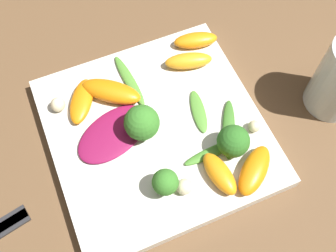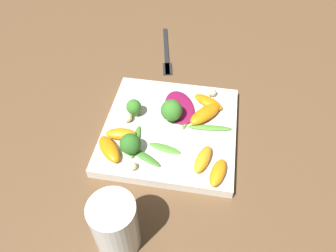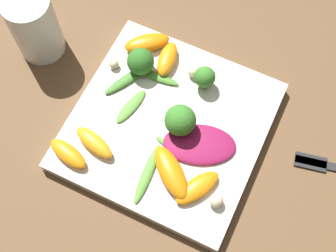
{
  "view_description": "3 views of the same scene",
  "coord_description": "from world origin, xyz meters",
  "views": [
    {
      "loc": [
        -0.21,
        0.07,
        0.45
      ],
      "look_at": [
        -0.01,
        -0.01,
        0.03
      ],
      "focal_mm": 42.0,
      "sensor_mm": 36.0,
      "label": 1
    },
    {
      "loc": [
        0.07,
        -0.42,
        0.5
      ],
      "look_at": [
        -0.0,
        -0.01,
        0.03
      ],
      "focal_mm": 35.0,
      "sensor_mm": 36.0,
      "label": 2
    },
    {
      "loc": [
        0.23,
        0.11,
        0.61
      ],
      "look_at": [
        0.01,
        0.01,
        0.04
      ],
      "focal_mm": 50.0,
      "sensor_mm": 36.0,
      "label": 3
    }
  ],
  "objects": [
    {
      "name": "orange_segment_0",
      "position": [
        0.07,
        0.03,
        0.03
      ],
      "size": [
        0.07,
        0.08,
        0.02
      ],
      "color": "orange",
      "rests_on": "plate"
    },
    {
      "name": "arugula_sprig_4",
      "position": [
        0.08,
        0.01,
        0.02
      ],
      "size": [
        0.09,
        0.02,
        0.01
      ],
      "color": "#518E33",
      "rests_on": "plate"
    },
    {
      "name": "orange_segment_4",
      "position": [
        -0.09,
        -0.04,
        0.03
      ],
      "size": [
        0.06,
        0.03,
        0.02
      ],
      "color": "orange",
      "rests_on": "plate"
    },
    {
      "name": "orange_segment_1",
      "position": [
        0.07,
        0.07,
        0.03
      ],
      "size": [
        0.07,
        0.06,
        0.01
      ],
      "color": "orange",
      "rests_on": "plate"
    },
    {
      "name": "radicchio_leaf_0",
      "position": [
        0.01,
        0.05,
        0.02
      ],
      "size": [
        0.09,
        0.11,
        0.01
      ],
      "color": "maroon",
      "rests_on": "plate"
    },
    {
      "name": "macadamia_nut_1",
      "position": [
        -0.05,
        -0.11,
        0.03
      ],
      "size": [
        0.01,
        0.01,
        0.01
      ],
      "color": "beige",
      "rests_on": "plate"
    },
    {
      "name": "broccoli_floret_0",
      "position": [
        -0.08,
        0.02,
        0.04
      ],
      "size": [
        0.03,
        0.03,
        0.04
      ],
      "color": "#7A9E51",
      "rests_on": "plate"
    },
    {
      "name": "ground_plane",
      "position": [
        0.0,
        0.0,
        0.0
      ],
      "size": [
        2.4,
        2.4,
        0.0
      ],
      "primitive_type": "plane",
      "color": "brown"
    },
    {
      "name": "orange_segment_5",
      "position": [
        0.1,
        -0.1,
        0.03
      ],
      "size": [
        0.04,
        0.06,
        0.02
      ],
      "color": "orange",
      "rests_on": "plate"
    },
    {
      "name": "orange_segment_3",
      "position": [
        0.07,
        -0.08,
        0.03
      ],
      "size": [
        0.04,
        0.07,
        0.02
      ],
      "color": "orange",
      "rests_on": "plate"
    },
    {
      "name": "broccoli_floret_2",
      "position": [
        -0.06,
        -0.07,
        0.04
      ],
      "size": [
        0.04,
        0.04,
        0.04
      ],
      "color": "#7A9E51",
      "rests_on": "plate"
    },
    {
      "name": "macadamia_nut_2",
      "position": [
        0.07,
        0.1,
        0.03
      ],
      "size": [
        0.02,
        0.02,
        0.02
      ],
      "color": "beige",
      "rests_on": "plate"
    },
    {
      "name": "broccoli_floret_1",
      "position": [
        0.0,
        0.02,
        0.05
      ],
      "size": [
        0.04,
        0.04,
        0.05
      ],
      "color": "#7A9E51",
      "rests_on": "plate"
    },
    {
      "name": "fork",
      "position": [
        -0.05,
        0.25,
        0.0
      ],
      "size": [
        0.06,
        0.2,
        0.01
      ],
      "color": "#262628",
      "rests_on": "ground_plane"
    },
    {
      "name": "macadamia_nut_0",
      "position": [
        -0.09,
        -0.0,
        0.03
      ],
      "size": [
        0.02,
        0.02,
        0.02
      ],
      "color": "beige",
      "rests_on": "plate"
    },
    {
      "name": "orange_segment_2",
      "position": [
        -0.1,
        -0.08,
        0.03
      ],
      "size": [
        0.06,
        0.07,
        0.02
      ],
      "color": "orange",
      "rests_on": "plate"
    },
    {
      "name": "plate",
      "position": [
        0.0,
        0.0,
        0.01
      ],
      "size": [
        0.26,
        0.26,
        0.02
      ],
      "color": "silver",
      "rests_on": "ground_plane"
    },
    {
      "name": "drinking_glass",
      "position": [
        -0.04,
        -0.23,
        0.05
      ],
      "size": [
        0.07,
        0.07,
        0.11
      ],
      "color": "silver",
      "rests_on": "ground_plane"
    },
    {
      "name": "arugula_sprig_1",
      "position": [
        -0.06,
        -0.05,
        0.02
      ],
      "size": [
        0.02,
        0.08,
        0.01
      ],
      "color": "#47842D",
      "rests_on": "plate"
    },
    {
      "name": "arugula_sprig_0",
      "position": [
        -0.04,
        -0.08,
        0.02
      ],
      "size": [
        0.08,
        0.05,
        0.01
      ],
      "color": "#3D7528",
      "rests_on": "plate"
    },
    {
      "name": "arugula_sprig_3",
      "position": [
        -0.0,
        -0.06,
        0.02
      ],
      "size": [
        0.06,
        0.03,
        0.0
      ],
      "color": "#518E33",
      "rests_on": "plate"
    },
    {
      "name": "arugula_sprig_2",
      "position": [
        0.03,
        0.03,
        0.02
      ],
      "size": [
        0.02,
        0.06,
        0.0
      ],
      "color": "#518E33",
      "rests_on": "plate"
    }
  ]
}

